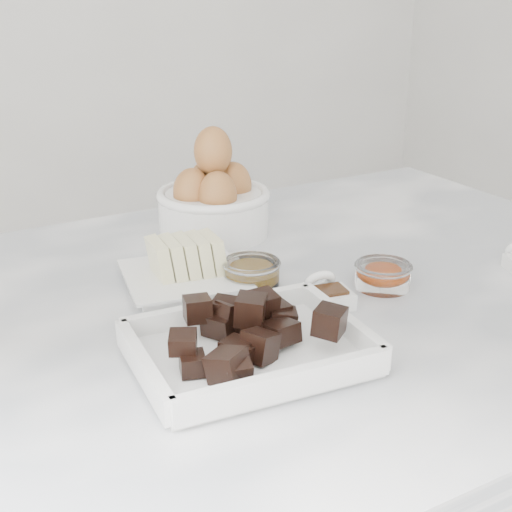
{
  "coord_description": "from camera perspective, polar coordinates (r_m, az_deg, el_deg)",
  "views": [
    {
      "loc": [
        -0.4,
        -0.71,
        1.32
      ],
      "look_at": [
        0.02,
        0.03,
        0.98
      ],
      "focal_mm": 50.0,
      "sensor_mm": 36.0,
      "label": 1
    }
  ],
  "objects": [
    {
      "name": "marble_slab",
      "position": [
        0.91,
        -0.16,
        -4.37
      ],
      "size": [
        1.2,
        0.8,
        0.04
      ],
      "primitive_type": "cube",
      "color": "silver",
      "rests_on": "cabinet"
    },
    {
      "name": "chocolate_dish",
      "position": [
        0.74,
        -0.57,
        -6.79
      ],
      "size": [
        0.25,
        0.2,
        0.06
      ],
      "color": "white",
      "rests_on": "marble_slab"
    },
    {
      "name": "butter_plate",
      "position": [
        0.93,
        -5.96,
        -0.9
      ],
      "size": [
        0.18,
        0.18,
        0.06
      ],
      "color": "white",
      "rests_on": "marble_slab"
    },
    {
      "name": "sugar_ramekin",
      "position": [
        1.07,
        -3.25,
        2.5
      ],
      "size": [
        0.09,
        0.09,
        0.05
      ],
      "color": "white",
      "rests_on": "marble_slab"
    },
    {
      "name": "egg_bowl",
      "position": [
        1.1,
        -3.43,
        4.49
      ],
      "size": [
        0.18,
        0.18,
        0.17
      ],
      "color": "white",
      "rests_on": "marble_slab"
    },
    {
      "name": "honey_bowl",
      "position": [
        0.92,
        -0.37,
        -1.28
      ],
      "size": [
        0.08,
        0.08,
        0.03
      ],
      "color": "white",
      "rests_on": "marble_slab"
    },
    {
      "name": "zest_bowl",
      "position": [
        0.93,
        10.12,
        -1.44
      ],
      "size": [
        0.08,
        0.08,
        0.03
      ],
      "color": "white",
      "rests_on": "marble_slab"
    },
    {
      "name": "vanilla_spoon",
      "position": [
        0.87,
        5.64,
        -3.04
      ],
      "size": [
        0.06,
        0.07,
        0.04
      ],
      "color": "white",
      "rests_on": "marble_slab"
    }
  ]
}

